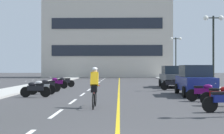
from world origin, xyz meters
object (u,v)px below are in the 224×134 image
Objects in this scene: motorcycle_7 at (172,84)px; motorcycle_1 at (224,100)px; motorcycle_2 at (221,95)px; cyclist_rider at (94,86)px; motorcycle_5 at (42,87)px; motorcycle_3 at (204,92)px; parked_car_near at (195,80)px; motorcycle_6 at (48,85)px; parked_car_mid at (172,76)px; motorcycle_8 at (57,83)px; street_lamp_mid at (213,35)px; motorcycle_4 at (35,89)px; street_lamp_far at (176,49)px; motorcycle_9 at (64,82)px.

motorcycle_1 is at bearing -89.81° from motorcycle_7.
motorcycle_2 is 5.49m from cyclist_rider.
motorcycle_5 is at bearing 139.96° from motorcycle_1.
motorcycle_5 is (-8.96, 3.72, 0.00)m from motorcycle_3.
motorcycle_1 and motorcycle_7 have the same top height.
motorcycle_6 is at bearing 166.49° from parked_car_near.
motorcycle_5 is at bearing -141.87° from parked_car_mid.
motorcycle_3 and motorcycle_8 have the same top height.
motorcycle_6 is 3.54m from motorcycle_8.
street_lamp_mid is 3.16× the size of motorcycle_4.
parked_car_near is 5.13m from motorcycle_2.
parked_car_near reaches higher than motorcycle_6.
motorcycle_1 is 12.75m from motorcycle_6.
motorcycle_6 is at bearing 133.60° from motorcycle_1.
parked_car_near is at bearing -13.51° from motorcycle_6.
motorcycle_4 is (-9.13, 3.75, 0.00)m from motorcycle_2.
street_lamp_far is 3.24× the size of motorcycle_9.
motorcycle_3 is (-2.72, -7.47, -3.55)m from street_lamp_mid.
parked_car_near is at bearing 83.60° from motorcycle_3.
motorcycle_1 is 11.15m from motorcycle_7.
street_lamp_far is at bearing 78.48° from parked_car_mid.
motorcycle_7 is (-0.27, 7.53, 0.00)m from motorcycle_3.
street_lamp_far is at bearing 56.63° from motorcycle_6.
motorcycle_1 and motorcycle_5 have the same top height.
parked_car_mid is 12.91m from motorcycle_4.
motorcycle_1 and motorcycle_8 have the same top height.
street_lamp_mid is at bearing 69.99° from motorcycle_3.
motorcycle_8 is (-0.24, 7.15, 0.00)m from motorcycle_4.
motorcycle_9 is (-11.78, -12.97, -3.56)m from street_lamp_far.
motorcycle_3 is at bearing -110.01° from street_lamp_mid.
cyclist_rider is at bearing -107.28° from street_lamp_far.
motorcycle_4 is (-9.23, -9.02, -0.44)m from parked_car_mid.
parked_car_mid is 2.48× the size of motorcycle_5.
motorcycle_7 is at bearing 63.60° from cyclist_rider.
motorcycle_9 is at bearing 140.98° from parked_car_near.
motorcycle_9 is 0.94× the size of cyclist_rider.
motorcycle_2 is 0.99× the size of motorcycle_7.
cyclist_rider reaches higher than motorcycle_8.
parked_car_near is 2.50× the size of motorcycle_5.
motorcycle_8 is (-0.10, 3.54, 0.00)m from motorcycle_6.
motorcycle_8 is at bearing 91.66° from motorcycle_6.
parked_car_near is at bearing -2.21° from motorcycle_5.
motorcycle_4 is 1.00× the size of motorcycle_5.
street_lamp_far is 3.18× the size of motorcycle_7.
motorcycle_6 is 0.99× the size of motorcycle_7.
motorcycle_1 is 16.80m from motorcycle_9.
parked_car_near is 11.14m from motorcycle_8.
motorcycle_7 is at bearing 178.82° from street_lamp_mid.
street_lamp_far is at bearing 82.83° from parked_car_near.
parked_car_mid is at bearing 87.74° from motorcycle_1.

